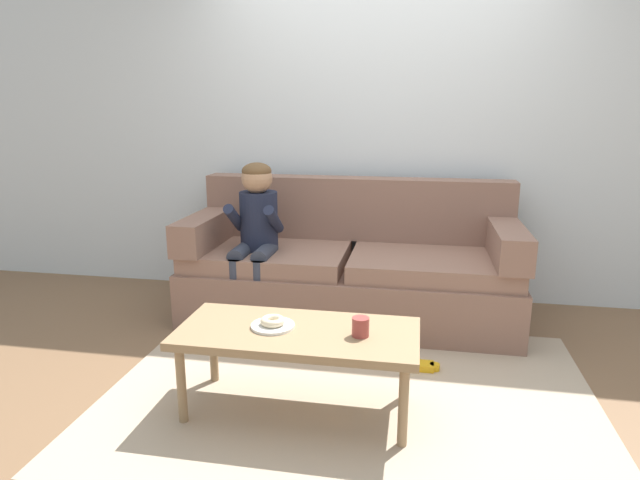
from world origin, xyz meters
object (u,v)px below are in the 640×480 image
Objects in this scene: person_child at (256,227)px; donut at (273,321)px; couch at (350,269)px; coffee_table at (298,338)px; mug at (361,327)px; toy_controller at (419,367)px.

person_child is 1.18m from donut.
couch is 1.30m from coffee_table.
mug is at bearing -3.42° from donut.
toy_controller is (0.50, -0.77, -0.32)m from couch.
mug reaches higher than donut.
person_child is 4.87× the size of toy_controller.
person_child reaches higher than donut.
mug is at bearing -86.60° from toy_controller.
donut is 1.33× the size of mug.
donut is at bearing -69.22° from person_child.
mug is at bearing -52.97° from person_child.
donut is 0.99m from toy_controller.
couch is at bearing 80.74° from donut.
donut is 0.43m from mug.
couch is 1.34m from mug.
coffee_table is 9.55× the size of donut.
person_child is at bearing 116.12° from coffee_table.
mug is 0.40× the size of toy_controller.
toy_controller is at bearing 62.70° from mug.
couch is 10.01× the size of toy_controller.
coffee_table is at bearing -93.84° from couch.
couch is 18.86× the size of donut.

